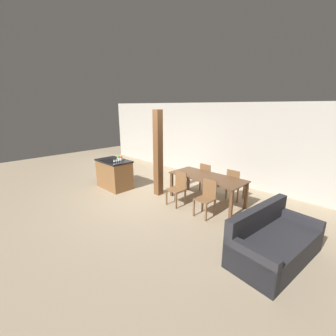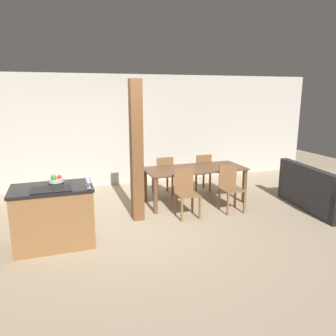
% 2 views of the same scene
% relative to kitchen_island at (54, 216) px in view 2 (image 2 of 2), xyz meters
% --- Properties ---
extents(ground_plane, '(16.00, 16.00, 0.00)m').
position_rel_kitchen_island_xyz_m(ground_plane, '(1.37, 0.28, -0.46)').
color(ground_plane, tan).
extents(wall_back, '(11.20, 0.08, 2.70)m').
position_rel_kitchen_island_xyz_m(wall_back, '(1.37, 3.11, 0.89)').
color(wall_back, beige).
rests_on(wall_back, ground_plane).
extents(kitchen_island, '(1.17, 0.73, 0.93)m').
position_rel_kitchen_island_xyz_m(kitchen_island, '(0.00, 0.00, 0.00)').
color(kitchen_island, olive).
rests_on(kitchen_island, ground_plane).
extents(fruit_bowl, '(0.23, 0.23, 0.12)m').
position_rel_kitchen_island_xyz_m(fruit_bowl, '(0.06, 0.22, 0.51)').
color(fruit_bowl, silver).
rests_on(fruit_bowl, kitchen_island).
extents(wine_glass_near, '(0.06, 0.06, 0.15)m').
position_rel_kitchen_island_xyz_m(wine_glass_near, '(0.51, -0.29, 0.57)').
color(wine_glass_near, silver).
rests_on(wine_glass_near, kitchen_island).
extents(wine_glass_middle, '(0.06, 0.06, 0.15)m').
position_rel_kitchen_island_xyz_m(wine_glass_middle, '(0.51, -0.22, 0.57)').
color(wine_glass_middle, silver).
rests_on(wine_glass_middle, kitchen_island).
extents(wine_glass_far, '(0.06, 0.06, 0.15)m').
position_rel_kitchen_island_xyz_m(wine_glass_far, '(0.51, -0.14, 0.57)').
color(wine_glass_far, silver).
rests_on(wine_glass_far, kitchen_island).
extents(wine_glass_end, '(0.06, 0.06, 0.15)m').
position_rel_kitchen_island_xyz_m(wine_glass_end, '(0.51, -0.07, 0.57)').
color(wine_glass_end, silver).
rests_on(wine_glass_end, kitchen_island).
extents(dining_table, '(2.07, 0.89, 0.74)m').
position_rel_kitchen_island_xyz_m(dining_table, '(2.79, 1.16, 0.19)').
color(dining_table, brown).
rests_on(dining_table, ground_plane).
extents(dining_chair_near_left, '(0.40, 0.40, 0.89)m').
position_rel_kitchen_island_xyz_m(dining_chair_near_left, '(2.33, 0.49, 0.01)').
color(dining_chair_near_left, brown).
rests_on(dining_chair_near_left, ground_plane).
extents(dining_chair_near_right, '(0.40, 0.40, 0.89)m').
position_rel_kitchen_island_xyz_m(dining_chair_near_right, '(3.26, 0.49, 0.01)').
color(dining_chair_near_right, brown).
rests_on(dining_chair_near_right, ground_plane).
extents(dining_chair_far_left, '(0.40, 0.40, 0.89)m').
position_rel_kitchen_island_xyz_m(dining_chair_far_left, '(2.33, 1.84, 0.01)').
color(dining_chair_far_left, brown).
rests_on(dining_chair_far_left, ground_plane).
extents(dining_chair_far_right, '(0.40, 0.40, 0.89)m').
position_rel_kitchen_island_xyz_m(dining_chair_far_right, '(3.26, 1.84, 0.01)').
color(dining_chair_far_right, brown).
rests_on(dining_chair_far_right, ground_plane).
extents(couch, '(1.08, 1.87, 0.86)m').
position_rel_kitchen_island_xyz_m(couch, '(5.02, -0.00, -0.17)').
color(couch, '#2D2D33').
rests_on(couch, ground_plane).
extents(timber_post, '(0.21, 0.21, 2.49)m').
position_rel_kitchen_island_xyz_m(timber_post, '(1.43, 0.61, 0.78)').
color(timber_post, brown).
rests_on(timber_post, ground_plane).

